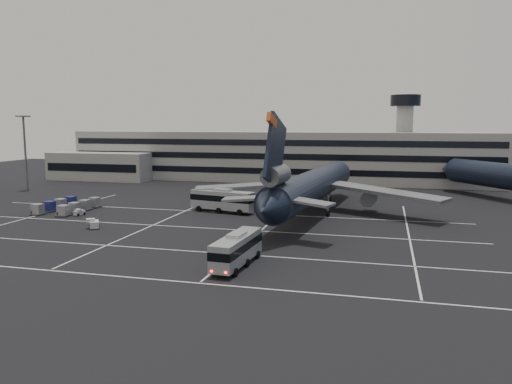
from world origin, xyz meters
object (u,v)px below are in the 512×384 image
Objects in this scene: bus_near at (237,248)px; tug_a at (79,212)px; bus_far at (223,199)px; uld_cluster at (67,206)px; trijet_main at (312,186)px.

bus_near reaches higher than tug_a.
bus_far is 29.46m from uld_cluster.
bus_near is at bearing -146.78° from bus_far.
trijet_main reaches higher than bus_near.
tug_a is at bearing 151.05° from bus_near.
trijet_main reaches higher than tug_a.
bus_near is 0.88× the size of bus_far.
bus_near is at bearing -33.02° from uld_cluster.
trijet_main is 26.83× the size of tug_a.
trijet_main is 35.52m from bus_near.
bus_far reaches higher than tug_a.
bus_far is 25.90m from tug_a.
trijet_main is 42.32m from tug_a.
trijet_main reaches higher than uld_cluster.
bus_far is 1.05× the size of uld_cluster.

